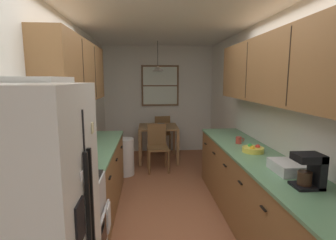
# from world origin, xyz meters

# --- Properties ---
(ground_plane) EXTENTS (12.00, 12.00, 0.00)m
(ground_plane) POSITION_xyz_m (0.00, 1.00, 0.00)
(ground_plane) COLOR #995B3D
(wall_left) EXTENTS (0.10, 9.00, 2.55)m
(wall_left) POSITION_xyz_m (-1.35, 1.00, 1.27)
(wall_left) COLOR white
(wall_left) RESTS_ON ground
(wall_right) EXTENTS (0.10, 9.00, 2.55)m
(wall_right) POSITION_xyz_m (1.35, 1.00, 1.27)
(wall_right) COLOR white
(wall_right) RESTS_ON ground
(wall_back) EXTENTS (4.40, 0.10, 2.55)m
(wall_back) POSITION_xyz_m (0.00, 3.65, 1.27)
(wall_back) COLOR white
(wall_back) RESTS_ON ground
(ceiling_slab) EXTENTS (4.40, 9.00, 0.08)m
(ceiling_slab) POSITION_xyz_m (0.00, 1.00, 2.59)
(ceiling_slab) COLOR white
(refrigerator) EXTENTS (0.71, 0.77, 1.75)m
(refrigerator) POSITION_xyz_m (-0.96, -1.27, 0.87)
(refrigerator) COLOR white
(refrigerator) RESTS_ON ground
(stove_range) EXTENTS (0.66, 0.59, 1.10)m
(stove_range) POSITION_xyz_m (-0.99, -0.57, 0.47)
(stove_range) COLOR silver
(stove_range) RESTS_ON ground
(microwave_over_range) EXTENTS (0.39, 0.59, 0.32)m
(microwave_over_range) POSITION_xyz_m (-1.11, -0.57, 1.63)
(microwave_over_range) COLOR white
(counter_left) EXTENTS (0.64, 1.96, 0.90)m
(counter_left) POSITION_xyz_m (-1.00, 0.71, 0.45)
(counter_left) COLOR olive
(counter_left) RESTS_ON ground
(upper_cabinets_left) EXTENTS (0.33, 2.04, 0.75)m
(upper_cabinets_left) POSITION_xyz_m (-1.14, 0.66, 1.86)
(upper_cabinets_left) COLOR olive
(counter_right) EXTENTS (0.64, 3.33, 0.90)m
(counter_right) POSITION_xyz_m (1.00, 0.09, 0.45)
(counter_right) COLOR olive
(counter_right) RESTS_ON ground
(upper_cabinets_right) EXTENTS (0.33, 3.01, 0.75)m
(upper_cabinets_right) POSITION_xyz_m (1.14, 0.04, 1.88)
(upper_cabinets_right) COLOR olive
(dining_table) EXTENTS (0.84, 0.83, 0.76)m
(dining_table) POSITION_xyz_m (-0.04, 2.86, 0.63)
(dining_table) COLOR olive
(dining_table) RESTS_ON ground
(dining_chair_near) EXTENTS (0.43, 0.43, 0.90)m
(dining_chair_near) POSITION_xyz_m (-0.09, 2.24, 0.50)
(dining_chair_near) COLOR brown
(dining_chair_near) RESTS_ON ground
(dining_chair_far) EXTENTS (0.45, 0.45, 0.90)m
(dining_chair_far) POSITION_xyz_m (0.06, 3.49, 0.50)
(dining_chair_far) COLOR brown
(dining_chair_far) RESTS_ON ground
(pendant_light) EXTENTS (0.27, 0.27, 0.61)m
(pendant_light) POSITION_xyz_m (-0.04, 2.86, 1.99)
(pendant_light) COLOR black
(back_window) EXTENTS (0.89, 0.05, 0.97)m
(back_window) POSITION_xyz_m (0.04, 3.58, 1.61)
(back_window) COLOR brown
(trash_bin) EXTENTS (0.34, 0.34, 0.69)m
(trash_bin) POSITION_xyz_m (-0.70, 2.00, 0.34)
(trash_bin) COLOR white
(trash_bin) RESTS_ON ground
(storage_canister) EXTENTS (0.10, 0.10, 0.20)m
(storage_canister) POSITION_xyz_m (-1.00, 0.01, 1.00)
(storage_canister) COLOR #265999
(storage_canister) RESTS_ON counter_left
(dish_towel) EXTENTS (0.02, 0.16, 0.24)m
(dish_towel) POSITION_xyz_m (-0.64, -0.42, 0.50)
(dish_towel) COLOR white
(coffee_maker) EXTENTS (0.22, 0.18, 0.28)m
(coffee_maker) POSITION_xyz_m (1.04, -0.79, 1.05)
(coffee_maker) COLOR black
(coffee_maker) RESTS_ON counter_right
(mug_spare) EXTENTS (0.12, 0.08, 0.09)m
(mug_spare) POSITION_xyz_m (0.97, 0.67, 0.95)
(mug_spare) COLOR #BF3F33
(mug_spare) RESTS_ON counter_right
(fruit_bowl) EXTENTS (0.25, 0.25, 0.09)m
(fruit_bowl) POSITION_xyz_m (0.99, 0.24, 0.94)
(fruit_bowl) COLOR #E5D14C
(fruit_bowl) RESTS_ON counter_right
(dish_rack) EXTENTS (0.28, 0.34, 0.10)m
(dish_rack) POSITION_xyz_m (1.06, -0.45, 0.95)
(dish_rack) COLOR silver
(dish_rack) RESTS_ON counter_right
(table_serving_bowl) EXTENTS (0.17, 0.17, 0.06)m
(table_serving_bowl) POSITION_xyz_m (0.03, 2.83, 0.79)
(table_serving_bowl) COLOR #4C7299
(table_serving_bowl) RESTS_ON dining_table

